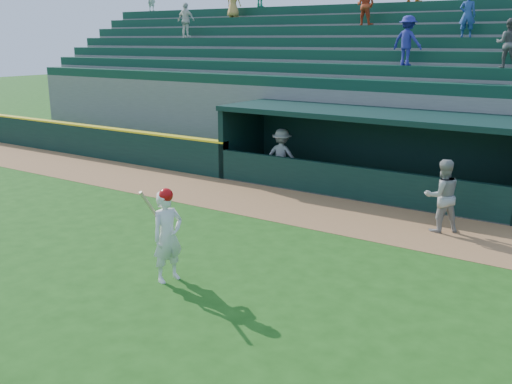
# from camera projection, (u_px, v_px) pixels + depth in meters

# --- Properties ---
(ground) EXTENTS (120.00, 120.00, 0.00)m
(ground) POSITION_uv_depth(u_px,v_px,m) (213.00, 270.00, 11.61)
(ground) COLOR #1C4E13
(ground) RESTS_ON ground
(warning_track) EXTENTS (40.00, 3.00, 0.01)m
(warning_track) POSITION_uv_depth(u_px,v_px,m) (323.00, 212.00, 15.55)
(warning_track) COLOR #93643B
(warning_track) RESTS_ON ground
(field_wall_left) EXTENTS (15.50, 0.30, 1.20)m
(field_wall_left) POSITION_uv_depth(u_px,v_px,m) (74.00, 139.00, 23.27)
(field_wall_left) COLOR black
(field_wall_left) RESTS_ON ground
(wall_stripe_left) EXTENTS (15.50, 0.32, 0.06)m
(wall_stripe_left) POSITION_uv_depth(u_px,v_px,m) (72.00, 124.00, 23.11)
(wall_stripe_left) COLOR yellow
(wall_stripe_left) RESTS_ON field_wall_left
(dugout_player_front) EXTENTS (1.11, 1.08, 1.80)m
(dugout_player_front) POSITION_uv_depth(u_px,v_px,m) (442.00, 196.00, 13.77)
(dugout_player_front) COLOR gray
(dugout_player_front) RESTS_ON ground
(dugout_player_inside) EXTENTS (1.24, 0.87, 1.75)m
(dugout_player_inside) POSITION_uv_depth(u_px,v_px,m) (282.00, 156.00, 18.62)
(dugout_player_inside) COLOR gray
(dugout_player_inside) RESTS_ON ground
(dugout) EXTENTS (9.40, 2.80, 2.46)m
(dugout) POSITION_uv_depth(u_px,v_px,m) (370.00, 146.00, 17.70)
(dugout) COLOR slate
(dugout) RESTS_ON ground
(stands) EXTENTS (34.50, 6.25, 7.58)m
(stands) POSITION_uv_depth(u_px,v_px,m) (420.00, 99.00, 21.11)
(stands) COLOR slate
(stands) RESTS_ON ground
(batter_at_plate) EXTENTS (0.58, 0.85, 1.87)m
(batter_at_plate) POSITION_uv_depth(u_px,v_px,m) (167.00, 235.00, 10.92)
(batter_at_plate) COLOR white
(batter_at_plate) RESTS_ON ground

